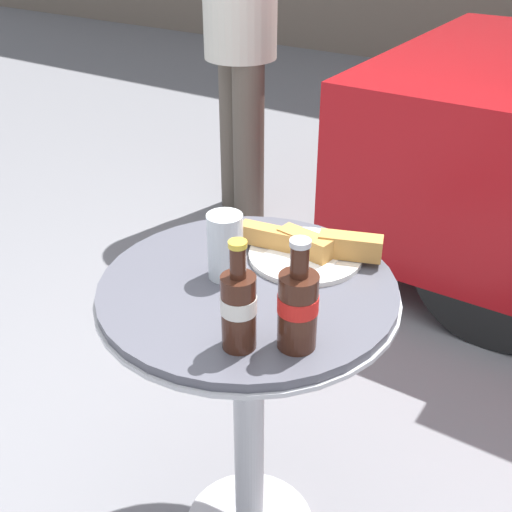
{
  "coord_description": "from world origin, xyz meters",
  "views": [
    {
      "loc": [
        0.63,
        -0.92,
        1.49
      ],
      "look_at": [
        0.0,
        0.03,
        0.83
      ],
      "focal_mm": 45.0,
      "sensor_mm": 36.0,
      "label": 1
    }
  ],
  "objects_px": {
    "cola_bottle_left": "(298,306)",
    "cola_bottle_right": "(239,307)",
    "drinking_glass": "(224,249)",
    "bistro_table": "(248,357)",
    "lunch_plate_near": "(309,249)",
    "pedestrian": "(240,26)"
  },
  "relations": [
    {
      "from": "bistro_table",
      "to": "drinking_glass",
      "type": "bearing_deg",
      "value": -176.45
    },
    {
      "from": "lunch_plate_near",
      "to": "cola_bottle_right",
      "type": "bearing_deg",
      "value": -81.7
    },
    {
      "from": "lunch_plate_near",
      "to": "cola_bottle_left",
      "type": "bearing_deg",
      "value": -64.68
    },
    {
      "from": "cola_bottle_left",
      "to": "lunch_plate_near",
      "type": "height_order",
      "value": "cola_bottle_left"
    },
    {
      "from": "cola_bottle_left",
      "to": "lunch_plate_near",
      "type": "distance_m",
      "value": 0.32
    },
    {
      "from": "cola_bottle_left",
      "to": "drinking_glass",
      "type": "distance_m",
      "value": 0.27
    },
    {
      "from": "cola_bottle_right",
      "to": "lunch_plate_near",
      "type": "relative_size",
      "value": 0.68
    },
    {
      "from": "cola_bottle_left",
      "to": "bistro_table",
      "type": "bearing_deg",
      "value": 146.7
    },
    {
      "from": "drinking_glass",
      "to": "bistro_table",
      "type": "bearing_deg",
      "value": 3.55
    },
    {
      "from": "bistro_table",
      "to": "lunch_plate_near",
      "type": "relative_size",
      "value": 2.48
    },
    {
      "from": "bistro_table",
      "to": "cola_bottle_left",
      "type": "bearing_deg",
      "value": -33.3
    },
    {
      "from": "cola_bottle_left",
      "to": "cola_bottle_right",
      "type": "xyz_separation_m",
      "value": [
        -0.08,
        -0.06,
        -0.0
      ]
    },
    {
      "from": "drinking_glass",
      "to": "pedestrian",
      "type": "xyz_separation_m",
      "value": [
        -1.05,
        1.59,
        0.09
      ]
    },
    {
      "from": "drinking_glass",
      "to": "lunch_plate_near",
      "type": "distance_m",
      "value": 0.2
    },
    {
      "from": "drinking_glass",
      "to": "pedestrian",
      "type": "bearing_deg",
      "value": 123.42
    },
    {
      "from": "bistro_table",
      "to": "pedestrian",
      "type": "relative_size",
      "value": 0.47
    },
    {
      "from": "lunch_plate_near",
      "to": "bistro_table",
      "type": "bearing_deg",
      "value": -108.14
    },
    {
      "from": "lunch_plate_near",
      "to": "pedestrian",
      "type": "distance_m",
      "value": 1.84
    },
    {
      "from": "drinking_glass",
      "to": "pedestrian",
      "type": "distance_m",
      "value": 1.9
    },
    {
      "from": "drinking_glass",
      "to": "cola_bottle_right",
      "type": "bearing_deg",
      "value": -48.28
    },
    {
      "from": "lunch_plate_near",
      "to": "pedestrian",
      "type": "height_order",
      "value": "pedestrian"
    },
    {
      "from": "cola_bottle_left",
      "to": "drinking_glass",
      "type": "relative_size",
      "value": 1.5
    }
  ]
}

